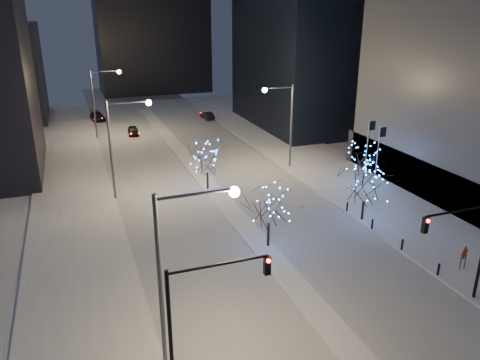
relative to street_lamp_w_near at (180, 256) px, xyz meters
name	(u,v)px	position (x,y,z in m)	size (l,w,h in m)	color
ground	(345,345)	(8.94, -2.00, -6.50)	(160.00, 160.00, 0.00)	silver
road	(191,165)	(8.94, 33.00, -6.49)	(20.00, 130.00, 0.02)	#A8ADB7
median	(202,177)	(8.94, 28.00, -6.42)	(2.00, 80.00, 0.15)	silver
east_sidewalk	(365,191)	(23.94, 18.00, -6.42)	(10.00, 90.00, 0.15)	silver
west_sidewalk	(77,234)	(-5.06, 18.00, -6.42)	(8.00, 90.00, 0.15)	silver
street_lamp_w_near	(180,256)	(0.00, 0.00, 0.00)	(4.40, 0.56, 10.00)	#595E66
street_lamp_w_mid	(121,136)	(0.00, 25.00, 0.00)	(4.40, 0.56, 10.00)	#595E66
street_lamp_w_far	(100,94)	(0.00, 50.00, 0.00)	(4.40, 0.56, 10.00)	#595E66
street_lamp_east	(285,116)	(19.02, 28.00, -0.05)	(3.90, 0.56, 10.00)	#595E66
traffic_signal_west	(201,305)	(0.50, -2.00, -1.74)	(5.26, 0.43, 7.00)	black
traffic_signal_east	(467,239)	(17.88, -1.00, -1.74)	(5.26, 0.43, 7.00)	black
flagpoles	(372,157)	(22.30, 15.25, -1.70)	(1.35, 2.60, 8.00)	silver
bollards	(387,234)	(19.14, 8.00, -5.90)	(0.16, 12.16, 0.90)	black
car_near	(133,131)	(4.28, 50.20, -5.84)	(1.55, 3.86, 1.32)	black
car_mid	(207,115)	(17.94, 56.75, -5.86)	(1.36, 3.91, 1.29)	black
car_far	(98,116)	(-0.06, 62.35, -5.80)	(1.95, 4.79, 1.39)	black
holiday_tree_median_near	(269,206)	(9.44, 10.31, -2.87)	(4.33, 4.33, 5.33)	black
holiday_tree_median_far	(207,160)	(8.44, 24.14, -3.11)	(4.42, 4.42, 4.98)	black
holiday_tree_plaza_near	(365,185)	(19.44, 11.96, -2.98)	(4.51, 4.51, 5.31)	black
holiday_tree_plaza_far	(365,160)	(24.49, 19.29, -3.49)	(4.97, 4.97, 4.67)	black
construction_sign	(464,255)	(21.42, 2.08, -5.21)	(1.08, 0.47, 1.90)	black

